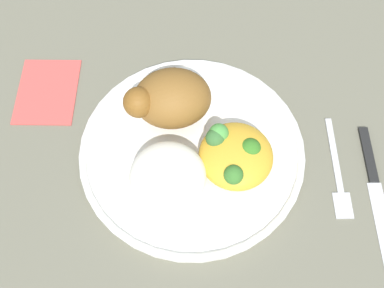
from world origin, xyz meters
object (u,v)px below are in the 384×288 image
at_px(roasted_chicken, 169,99).
at_px(napkin, 47,91).
at_px(plate, 192,151).
at_px(rice_pile, 168,176).
at_px(mac_cheese_with_broccoli, 235,154).
at_px(fork, 337,172).
at_px(knife, 374,181).

bearing_deg(roasted_chicken, napkin, -20.32).
height_order(plate, rice_pile, rice_pile).
height_order(roasted_chicken, mac_cheese_with_broccoli, roasted_chicken).
relative_size(mac_cheese_with_broccoli, napkin, 0.85).
distance_m(plate, rice_pile, 0.07).
distance_m(fork, napkin, 0.41).
xyz_separation_m(fork, knife, (-0.04, 0.02, 0.00)).
distance_m(roasted_chicken, rice_pile, 0.10).
xyz_separation_m(fork, napkin, (0.38, -0.16, -0.00)).
bearing_deg(plate, fork, 167.24).
relative_size(roasted_chicken, napkin, 1.00).
relative_size(plate, rice_pile, 3.15).
bearing_deg(fork, napkin, -22.59).
xyz_separation_m(mac_cheese_with_broccoli, knife, (-0.18, 0.03, -0.04)).
bearing_deg(knife, fork, -20.81).
bearing_deg(roasted_chicken, knife, 156.20).
xyz_separation_m(plate, mac_cheese_with_broccoli, (-0.05, 0.02, 0.03)).
height_order(rice_pile, knife, rice_pile).
xyz_separation_m(plate, knife, (-0.23, 0.06, -0.01)).
relative_size(roasted_chicken, knife, 0.58).
relative_size(plate, roasted_chicken, 2.62).
xyz_separation_m(plate, napkin, (0.19, -0.12, -0.01)).
height_order(plate, mac_cheese_with_broccoli, mac_cheese_with_broccoli).
relative_size(rice_pile, napkin, 0.84).
bearing_deg(plate, mac_cheese_with_broccoli, 154.70).
xyz_separation_m(mac_cheese_with_broccoli, napkin, (0.25, -0.14, -0.04)).
distance_m(rice_pile, napkin, 0.23).
relative_size(rice_pile, knife, 0.48).
distance_m(roasted_chicken, mac_cheese_with_broccoli, 0.11).
relative_size(roasted_chicken, mac_cheese_with_broccoli, 1.19).
height_order(mac_cheese_with_broccoli, fork, mac_cheese_with_broccoli).
distance_m(rice_pile, mac_cheese_with_broccoli, 0.09).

